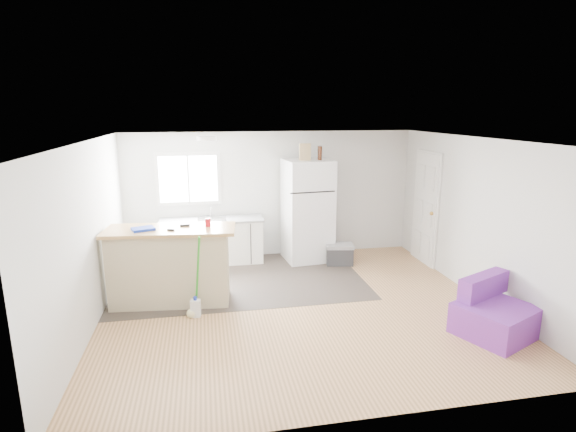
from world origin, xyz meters
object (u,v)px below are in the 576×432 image
(mop, at_px, (193,300))
(cardboard_box, at_px, (305,152))
(kitchen_cabinets, at_px, (212,240))
(cooler, at_px, (339,254))
(purple_seat, at_px, (493,315))
(cleaner_jug, at_px, (196,308))
(bottle_right, at_px, (320,153))
(bottle_left, at_px, (320,153))
(refrigerator, at_px, (307,211))
(peninsula, at_px, (170,265))
(blue_tray, at_px, (143,229))
(red_cup, at_px, (208,222))

(mop, xyz_separation_m, cardboard_box, (2.02, 2.04, 1.82))
(kitchen_cabinets, distance_m, cooler, 2.37)
(cardboard_box, bearing_deg, mop, -134.83)
(purple_seat, xyz_separation_m, cleaner_jug, (-3.73, 1.18, -0.13))
(bottle_right, bearing_deg, purple_seat, -66.69)
(cardboard_box, distance_m, bottle_left, 0.28)
(cooler, bearing_deg, purple_seat, -59.25)
(refrigerator, bearing_deg, bottle_left, -31.44)
(kitchen_cabinets, distance_m, peninsula, 1.82)
(bottle_right, bearing_deg, kitchen_cabinets, 177.18)
(bottle_left, bearing_deg, cleaner_jug, -138.08)
(peninsula, height_order, refrigerator, refrigerator)
(refrigerator, xyz_separation_m, purple_seat, (1.66, -3.32, -0.70))
(cooler, distance_m, blue_tray, 3.62)
(refrigerator, height_order, cleaner_jug, refrigerator)
(kitchen_cabinets, xyz_separation_m, blue_tray, (-0.98, -1.73, 0.72))
(kitchen_cabinets, xyz_separation_m, refrigerator, (1.78, -0.12, 0.52))
(peninsula, distance_m, red_cup, 0.84)
(purple_seat, distance_m, bottle_right, 4.04)
(purple_seat, distance_m, blue_tray, 4.82)
(cardboard_box, height_order, bottle_right, cardboard_box)
(blue_tray, xyz_separation_m, bottle_left, (2.96, 1.51, 0.87))
(refrigerator, distance_m, cooler, 1.00)
(cooler, relative_size, bottle_left, 2.20)
(kitchen_cabinets, xyz_separation_m, mop, (-0.32, -2.23, -0.20))
(bottle_left, bearing_deg, red_cup, -144.51)
(purple_seat, height_order, cardboard_box, cardboard_box)
(mop, height_order, cardboard_box, cardboard_box)
(peninsula, xyz_separation_m, red_cup, (0.57, 0.01, 0.62))
(cooler, bearing_deg, cleaner_jug, -136.87)
(cooler, bearing_deg, kitchen_cabinets, 176.53)
(peninsula, relative_size, blue_tray, 6.35)
(mop, distance_m, cardboard_box, 3.40)
(mop, bearing_deg, bottle_right, 21.87)
(peninsula, relative_size, cleaner_jug, 6.48)
(purple_seat, distance_m, bottle_left, 3.96)
(refrigerator, xyz_separation_m, mop, (-2.10, -2.11, -0.72))
(blue_tray, distance_m, bottle_left, 3.44)
(peninsula, bearing_deg, bottle_left, 34.95)
(red_cup, bearing_deg, purple_seat, -26.57)
(red_cup, xyz_separation_m, blue_tray, (-0.90, -0.05, -0.04))
(purple_seat, xyz_separation_m, cardboard_box, (-1.73, 3.25, 1.80))
(cleaner_jug, relative_size, mop, 0.25)
(bottle_left, bearing_deg, mop, -138.83)
(blue_tray, bearing_deg, cooler, 20.13)
(cleaner_jug, xyz_separation_m, mop, (-0.03, 0.03, 0.10))
(cardboard_box, distance_m, bottle_right, 0.31)
(kitchen_cabinets, bearing_deg, mop, -98.00)
(cooler, relative_size, cleaner_jug, 1.87)
(red_cup, bearing_deg, bottle_right, 37.30)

